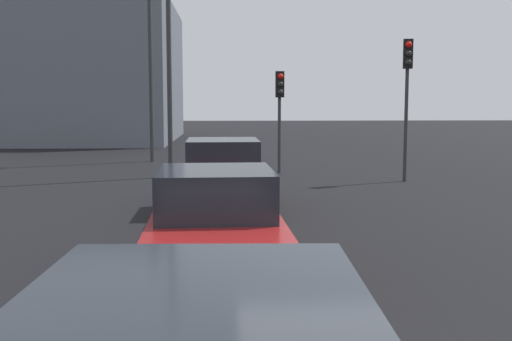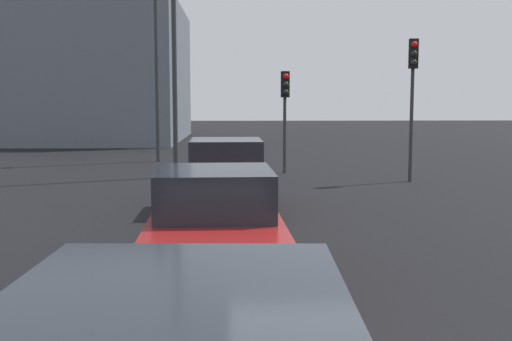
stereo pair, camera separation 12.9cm
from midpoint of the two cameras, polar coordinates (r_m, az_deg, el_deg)
car_maroon_right_lead at (r=14.36m, az=-2.53°, el=-0.48°), size 4.48×2.12×1.64m
car_red_right_second at (r=8.79m, az=-3.37°, el=-5.05°), size 4.21×2.10×1.56m
traffic_light_near_left at (r=19.78m, az=14.50°, el=8.11°), size 0.33×0.31×4.42m
traffic_light_near_right at (r=21.53m, az=2.89°, el=6.55°), size 0.32×0.30×3.55m
street_lamp_kerbside at (r=26.25m, az=-9.07°, el=10.89°), size 0.56×0.36×7.89m
street_lamp_far at (r=20.69m, az=-7.43°, el=12.66°), size 0.56×0.36×8.23m
building_facade_left at (r=42.33m, az=-14.05°, el=8.73°), size 15.62×10.61×8.78m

